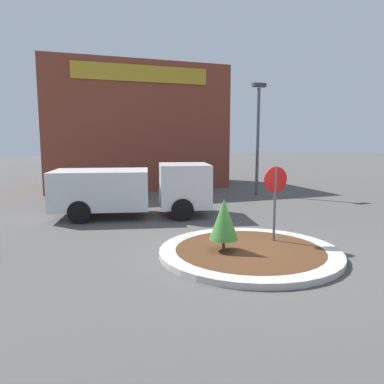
# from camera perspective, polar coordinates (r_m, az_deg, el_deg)

# --- Properties ---
(ground_plane) EXTENTS (120.00, 120.00, 0.00)m
(ground_plane) POSITION_cam_1_polar(r_m,az_deg,el_deg) (10.08, 8.74, -9.42)
(ground_plane) COLOR #514F4C
(traffic_island) EXTENTS (4.75, 4.75, 0.15)m
(traffic_island) POSITION_cam_1_polar(r_m,az_deg,el_deg) (10.06, 8.74, -9.00)
(traffic_island) COLOR #BCB7AD
(traffic_island) RESTS_ON ground_plane
(stop_sign) EXTENTS (0.73, 0.07, 2.28)m
(stop_sign) POSITION_cam_1_polar(r_m,az_deg,el_deg) (10.68, 12.55, 0.18)
(stop_sign) COLOR #4C4C51
(stop_sign) RESTS_ON ground_plane
(island_shrub) EXTENTS (0.75, 0.75, 1.35)m
(island_shrub) POSITION_cam_1_polar(r_m,az_deg,el_deg) (9.64, 4.88, -4.14)
(island_shrub) COLOR brown
(island_shrub) RESTS_ON traffic_island
(utility_truck) EXTENTS (6.33, 3.54, 2.03)m
(utility_truck) POSITION_cam_1_polar(r_m,az_deg,el_deg) (14.74, -9.07, 0.60)
(utility_truck) COLOR silver
(utility_truck) RESTS_ON ground_plane
(storefront_building) EXTENTS (10.85, 6.07, 7.39)m
(storefront_building) POSITION_cam_1_polar(r_m,az_deg,el_deg) (24.50, -9.03, 9.65)
(storefront_building) COLOR brown
(storefront_building) RESTS_ON ground_plane
(light_pole) EXTENTS (0.70, 0.30, 5.86)m
(light_pole) POSITION_cam_1_polar(r_m,az_deg,el_deg) (20.25, 10.02, 9.32)
(light_pole) COLOR #4C4C51
(light_pole) RESTS_ON ground_plane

